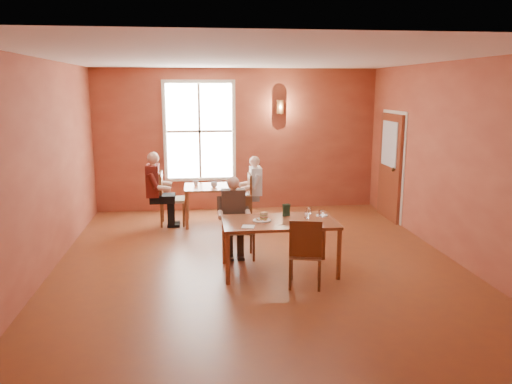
{
  "coord_description": "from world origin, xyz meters",
  "views": [
    {
      "loc": [
        -0.89,
        -7.12,
        2.59
      ],
      "look_at": [
        0.0,
        0.2,
        1.05
      ],
      "focal_mm": 35.0,
      "sensor_mm": 36.0,
      "label": 1
    }
  ],
  "objects": [
    {
      "name": "ground",
      "position": [
        0.0,
        0.0,
        0.0
      ],
      "size": [
        6.0,
        7.0,
        0.01
      ],
      "primitive_type": "cube",
      "color": "brown",
      "rests_on": "ground"
    },
    {
      "name": "wall_back",
      "position": [
        0.0,
        3.5,
        1.5
      ],
      "size": [
        6.0,
        0.04,
        3.0
      ],
      "primitive_type": "cube",
      "color": "brown",
      "rests_on": "ground"
    },
    {
      "name": "wall_front",
      "position": [
        0.0,
        -3.5,
        1.5
      ],
      "size": [
        6.0,
        0.04,
        3.0
      ],
      "primitive_type": "cube",
      "color": "brown",
      "rests_on": "ground"
    },
    {
      "name": "wall_left",
      "position": [
        -3.0,
        0.0,
        1.5
      ],
      "size": [
        0.04,
        7.0,
        3.0
      ],
      "primitive_type": "cube",
      "color": "brown",
      "rests_on": "ground"
    },
    {
      "name": "wall_right",
      "position": [
        3.0,
        0.0,
        1.5
      ],
      "size": [
        0.04,
        7.0,
        3.0
      ],
      "primitive_type": "cube",
      "color": "brown",
      "rests_on": "ground"
    },
    {
      "name": "ceiling",
      "position": [
        0.0,
        0.0,
        3.0
      ],
      "size": [
        6.0,
        7.0,
        0.04
      ],
      "primitive_type": "cube",
      "color": "white",
      "rests_on": "wall_back"
    },
    {
      "name": "window",
      "position": [
        -0.8,
        3.45,
        1.7
      ],
      "size": [
        1.36,
        0.1,
        1.96
      ],
      "primitive_type": "cube",
      "color": "white",
      "rests_on": "wall_back"
    },
    {
      "name": "door",
      "position": [
        2.94,
        2.3,
        1.05
      ],
      "size": [
        0.12,
        1.04,
        2.1
      ],
      "primitive_type": "cube",
      "color": "maroon",
      "rests_on": "ground"
    },
    {
      "name": "wall_sconce",
      "position": [
        0.9,
        3.4,
        2.2
      ],
      "size": [
        0.16,
        0.16,
        0.28
      ],
      "primitive_type": "cylinder",
      "color": "brown",
      "rests_on": "wall_back"
    },
    {
      "name": "main_table",
      "position": [
        0.26,
        -0.4,
        0.38
      ],
      "size": [
        1.6,
        0.9,
        0.75
      ],
      "primitive_type": null,
      "color": "brown",
      "rests_on": "ground"
    },
    {
      "name": "chair_diner_main",
      "position": [
        -0.24,
        0.25,
        0.47
      ],
      "size": [
        0.42,
        0.42,
        0.94
      ],
      "primitive_type": null,
      "rotation": [
        0.0,
        0.0,
        3.14
      ],
      "color": "#5E2E17",
      "rests_on": "ground"
    },
    {
      "name": "diner_main",
      "position": [
        -0.24,
        0.22,
        0.6
      ],
      "size": [
        0.48,
        0.48,
        1.2
      ],
      "primitive_type": null,
      "rotation": [
        0.0,
        0.0,
        3.14
      ],
      "color": "#442E25",
      "rests_on": "ground"
    },
    {
      "name": "chair_empty",
      "position": [
        0.52,
        -0.96,
        0.47
      ],
      "size": [
        0.5,
        0.5,
        0.94
      ],
      "primitive_type": null,
      "rotation": [
        0.0,
        0.0,
        -0.24
      ],
      "color": "#5B2813",
      "rests_on": "ground"
    },
    {
      "name": "plate_food",
      "position": [
        0.01,
        -0.38,
        0.77
      ],
      "size": [
        0.32,
        0.32,
        0.03
      ],
      "primitive_type": "cylinder",
      "rotation": [
        0.0,
        0.0,
        -0.29
      ],
      "color": "white",
      "rests_on": "main_table"
    },
    {
      "name": "sandwich",
      "position": [
        0.05,
        -0.34,
        0.8
      ],
      "size": [
        0.11,
        0.11,
        0.1
      ],
      "primitive_type": "cube",
      "rotation": [
        0.0,
        0.0,
        0.47
      ],
      "color": "tan",
      "rests_on": "main_table"
    },
    {
      "name": "goblet_a",
      "position": [
        0.7,
        -0.33,
        0.84
      ],
      "size": [
        0.08,
        0.08,
        0.17
      ],
      "primitive_type": null,
      "rotation": [
        0.0,
        0.0,
        -0.25
      ],
      "color": "white",
      "rests_on": "main_table"
    },
    {
      "name": "goblet_b",
      "position": [
        0.83,
        -0.53,
        0.84
      ],
      "size": [
        0.07,
        0.07,
        0.18
      ],
      "primitive_type": null,
      "rotation": [
        0.0,
        0.0,
        0.0
      ],
      "color": "white",
      "rests_on": "main_table"
    },
    {
      "name": "goblet_c",
      "position": [
        0.61,
        -0.57,
        0.84
      ],
      "size": [
        0.07,
        0.07,
        0.17
      ],
      "primitive_type": null,
      "rotation": [
        0.0,
        0.0,
        -0.05
      ],
      "color": "white",
      "rests_on": "main_table"
    },
    {
      "name": "menu_stand",
      "position": [
        0.4,
        -0.15,
        0.84
      ],
      "size": [
        0.12,
        0.09,
        0.18
      ],
      "primitive_type": "cube",
      "rotation": [
        0.0,
        0.0,
        0.35
      ],
      "color": "#1B3825",
      "rests_on": "main_table"
    },
    {
      "name": "knife",
      "position": [
        0.2,
        -0.61,
        0.75
      ],
      "size": [
        0.19,
        0.03,
        0.0
      ],
      "primitive_type": "cube",
      "rotation": [
        0.0,
        0.0,
        -0.07
      ],
      "color": "white",
      "rests_on": "main_table"
    },
    {
      "name": "napkin",
      "position": [
        -0.21,
        -0.65,
        0.75
      ],
      "size": [
        0.2,
        0.2,
        0.01
      ],
      "primitive_type": "cube",
      "rotation": [
        0.0,
        0.0,
        -0.23
      ],
      "color": "white",
      "rests_on": "main_table"
    },
    {
      "name": "side_plate",
      "position": [
        0.93,
        -0.21,
        0.76
      ],
      "size": [
        0.2,
        0.2,
        0.01
      ],
      "primitive_type": "cylinder",
      "rotation": [
        0.0,
        0.0,
        -0.21
      ],
      "color": "white",
      "rests_on": "main_table"
    },
    {
      "name": "second_table",
      "position": [
        -0.71,
        2.33,
        0.37
      ],
      "size": [
        0.83,
        0.83,
        0.74
      ],
      "primitive_type": null,
      "color": "brown",
      "rests_on": "ground"
    },
    {
      "name": "chair_diner_white",
      "position": [
        -0.06,
        2.33,
        0.48
      ],
      "size": [
        0.43,
        0.43,
        0.96
      ],
      "primitive_type": null,
      "rotation": [
        0.0,
        0.0,
        1.57
      ],
      "color": "#4F341A",
      "rests_on": "ground"
    },
    {
      "name": "diner_white",
      "position": [
        -0.03,
        2.33,
        0.62
      ],
      "size": [
        0.5,
        0.5,
        1.25
      ],
      "primitive_type": null,
      "rotation": [
        0.0,
        0.0,
        1.57
      ],
      "color": "silver",
      "rests_on": "ground"
    },
    {
      "name": "chair_diner_maroon",
      "position": [
        -1.36,
        2.33,
        0.52
      ],
      "size": [
        0.46,
        0.46,
        1.03
      ],
      "primitive_type": null,
      "rotation": [
        0.0,
        0.0,
        -1.57
      ],
      "color": "brown",
      "rests_on": "ground"
    },
    {
      "name": "diner_maroon",
      "position": [
        -1.39,
        2.33,
        0.69
      ],
      "size": [
        0.55,
        0.55,
        1.38
      ],
      "primitive_type": null,
      "rotation": [
        0.0,
        0.0,
        -1.57
      ],
      "color": "maroon",
      "rests_on": "ground"
    },
    {
      "name": "cup_a",
      "position": [
        -0.56,
        2.25,
        0.79
      ],
      "size": [
        0.16,
        0.16,
        0.1
      ],
      "primitive_type": "imported",
      "rotation": [
        0.0,
        0.0,
        -0.33
      ],
      "color": "white",
      "rests_on": "second_table"
    },
    {
      "name": "cup_b",
      "position": [
        -0.9,
        2.48,
        0.79
      ],
      "size": [
        0.13,
        0.13,
        0.1
      ],
      "primitive_type": "imported",
      "rotation": [
        0.0,
        0.0,
        0.33
      ],
      "color": "silver",
      "rests_on": "second_table"
    }
  ]
}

